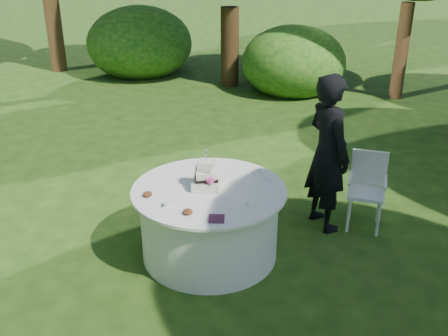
{
  "coord_description": "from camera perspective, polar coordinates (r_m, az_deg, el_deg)",
  "views": [
    {
      "loc": [
        0.28,
        -4.66,
        3.14
      ],
      "look_at": [
        0.15,
        0.0,
        1.0
      ],
      "focal_mm": 42.0,
      "sensor_mm": 36.0,
      "label": 1
    }
  ],
  "objects": [
    {
      "name": "feather_plume",
      "position": [
        4.88,
        -4.82,
        -4.44
      ],
      "size": [
        0.48,
        0.07,
        0.01
      ],
      "primitive_type": "ellipsoid",
      "color": "white",
      "rests_on": "table"
    },
    {
      "name": "petal_cups",
      "position": [
        4.95,
        -6.22,
        -3.77
      ],
      "size": [
        0.51,
        0.42,
        0.05
      ],
      "color": "#562D16",
      "rests_on": "table"
    },
    {
      "name": "guest",
      "position": [
        5.85,
        11.24,
        1.59
      ],
      "size": [
        0.67,
        0.77,
        1.79
      ],
      "primitive_type": "imported",
      "rotation": [
        0.0,
        0.0,
        2.01
      ],
      "color": "black",
      "rests_on": "ground"
    },
    {
      "name": "cake",
      "position": [
        5.21,
        -1.93,
        -1.04
      ],
      "size": [
        0.29,
        0.3,
        0.41
      ],
      "color": "silver",
      "rests_on": "table"
    },
    {
      "name": "napkins",
      "position": [
        4.7,
        -0.81,
        -5.54
      ],
      "size": [
        0.14,
        0.14,
        0.02
      ],
      "primitive_type": "cube",
      "color": "#4A1F37",
      "rests_on": "table"
    },
    {
      "name": "votives",
      "position": [
        5.17,
        1.49,
        -2.37
      ],
      "size": [
        1.05,
        0.84,
        0.04
      ],
      "color": "silver",
      "rests_on": "table"
    },
    {
      "name": "ground",
      "position": [
        5.63,
        -1.55,
        -9.28
      ],
      "size": [
        80.0,
        80.0,
        0.0
      ],
      "primitive_type": "plane",
      "color": "#1D390F",
      "rests_on": "ground"
    },
    {
      "name": "chair",
      "position": [
        6.12,
        15.32,
        -1.69
      ],
      "size": [
        0.49,
        0.49,
        0.88
      ],
      "color": "white",
      "rests_on": "ground"
    },
    {
      "name": "table",
      "position": [
        5.42,
        -1.59,
        -5.87
      ],
      "size": [
        1.56,
        1.56,
        0.77
      ],
      "color": "silver",
      "rests_on": "ground"
    }
  ]
}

